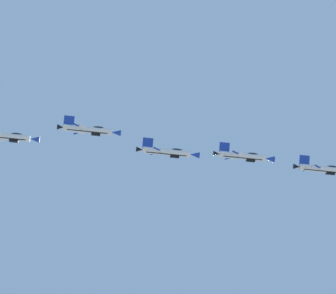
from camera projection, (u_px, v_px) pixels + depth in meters
fighter_jet_lead at (323, 169)px, 169.23m from camera, size 15.84×8.41×6.49m
fighter_jet_left_wing at (243, 156)px, 169.08m from camera, size 15.84×8.65×6.16m
fighter_jet_right_wing at (167, 152)px, 164.49m from camera, size 15.84×8.41×6.49m
fighter_jet_left_outer at (89, 130)px, 165.07m from camera, size 15.84×8.78×5.96m
fighter_jet_right_outer at (7, 136)px, 162.69m from camera, size 15.84×9.03×5.56m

